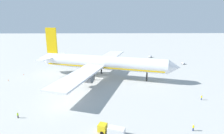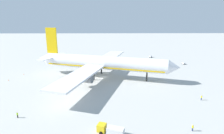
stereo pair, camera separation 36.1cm
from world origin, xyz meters
The scene contains 11 objects.
ground_plane centered at (0.00, 0.00, 0.00)m, with size 600.00×600.00×0.00m, color #B2B2AD.
airliner centered at (-1.24, 0.33, 7.19)m, with size 69.94×73.82×23.55m.
service_truck_3 centered at (2.85, -46.01, 1.26)m, with size 6.95×4.11×2.33m.
baggage_cart_0 centered at (34.01, 47.34, 0.78)m, with size 2.70×2.57×1.44m.
baggage_cart_1 centered at (50.02, 25.50, 0.64)m, with size 1.99×2.95×1.16m.
ground_worker_0 centered at (34.97, -27.01, 0.87)m, with size 0.53×0.53×1.72m.
ground_worker_1 centered at (23.68, -45.08, 0.90)m, with size 0.52×0.52×1.77m.
ground_worker_2 centered at (-23.77, -37.73, 0.86)m, with size 0.55×0.55×1.69m.
traffic_cone_1 centered at (-40.96, 4.54, 0.28)m, with size 0.36×0.36×0.55m, color orange.
traffic_cone_2 centered at (-44.09, -4.28, 0.28)m, with size 0.36×0.36×0.55m, color orange.
traffic_cone_3 centered at (-37.60, 41.34, 0.28)m, with size 0.36×0.36×0.55m, color orange.
Camera 1 is at (2.14, -85.08, 27.32)m, focal length 29.08 mm.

